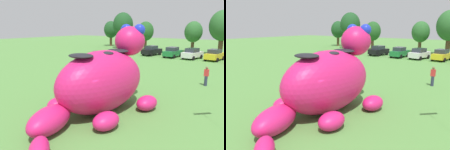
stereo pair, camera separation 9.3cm
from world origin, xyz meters
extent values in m
plane|color=#568E42|center=(0.00, 0.00, 0.00)|extent=(160.00, 160.00, 0.00)
ellipsoid|color=#E01E6B|center=(0.00, 0.87, 1.88)|extent=(3.71, 6.87, 3.77)
ellipsoid|color=#E01E6B|center=(0.16, 3.71, 4.17)|extent=(2.11, 2.29, 1.99)
sphere|color=#1E33CC|center=(-0.37, 4.04, 4.91)|extent=(0.80, 0.80, 0.80)
sphere|color=#1E33CC|center=(0.72, 3.98, 4.91)|extent=(0.80, 0.80, 0.80)
ellipsoid|color=black|center=(0.08, 2.38, 3.62)|extent=(1.57, 1.29, 0.25)
ellipsoid|color=black|center=(0.00, 0.87, 3.62)|extent=(1.57, 1.29, 0.25)
ellipsoid|color=black|center=(-0.09, -0.80, 3.62)|extent=(1.57, 1.29, 0.25)
ellipsoid|color=#E01E6B|center=(-1.99, 2.83, 0.46)|extent=(1.24, 1.67, 0.92)
ellipsoid|color=#E01E6B|center=(2.19, 2.59, 0.46)|extent=(1.24, 1.67, 0.92)
ellipsoid|color=#E01E6B|center=(-2.02, -0.86, 0.46)|extent=(1.24, 1.67, 0.92)
ellipsoid|color=#E01E6B|center=(1.82, -1.07, 0.46)|extent=(1.24, 1.67, 0.92)
ellipsoid|color=#E01E6B|center=(-0.21, -2.97, 0.66)|extent=(2.32, 3.32, 1.32)
ellipsoid|color=#E01E6B|center=(1.29, -4.68, 0.40)|extent=(1.83, 1.75, 0.81)
cube|color=black|center=(-9.67, 26.62, 0.72)|extent=(2.34, 4.32, 0.80)
cube|color=#2D333D|center=(-9.69, 26.47, 1.42)|extent=(1.80, 2.19, 0.60)
cylinder|color=black|center=(-10.30, 28.01, 0.32)|extent=(0.34, 0.67, 0.64)
cylinder|color=black|center=(-8.62, 27.74, 0.32)|extent=(0.34, 0.67, 0.64)
cylinder|color=black|center=(-10.71, 25.51, 0.32)|extent=(0.34, 0.67, 0.64)
cylinder|color=black|center=(-9.03, 25.23, 0.32)|extent=(0.34, 0.67, 0.64)
cube|color=#1E7238|center=(-5.73, 26.45, 0.72)|extent=(1.92, 4.19, 0.80)
cube|color=#2D333D|center=(-5.73, 26.30, 1.42)|extent=(1.60, 2.05, 0.60)
cylinder|color=black|center=(-6.51, 27.77, 0.32)|extent=(0.27, 0.65, 0.64)
cylinder|color=black|center=(-4.81, 27.68, 0.32)|extent=(0.27, 0.65, 0.64)
cylinder|color=black|center=(-6.64, 25.23, 0.32)|extent=(0.27, 0.65, 0.64)
cylinder|color=black|center=(-4.95, 25.14, 0.32)|extent=(0.27, 0.65, 0.64)
cube|color=white|center=(-2.46, 26.46, 0.72)|extent=(2.40, 4.34, 0.80)
cube|color=#2D333D|center=(-2.48, 26.31, 1.42)|extent=(1.82, 2.20, 0.60)
cylinder|color=black|center=(-3.07, 27.86, 0.32)|extent=(0.35, 0.67, 0.64)
cylinder|color=black|center=(-1.39, 27.56, 0.32)|extent=(0.35, 0.67, 0.64)
cylinder|color=black|center=(-3.52, 25.36, 0.32)|extent=(0.35, 0.67, 0.64)
cylinder|color=black|center=(-1.85, 25.06, 0.32)|extent=(0.35, 0.67, 0.64)
cube|color=yellow|center=(0.76, 26.83, 0.72)|extent=(2.20, 4.28, 0.80)
cube|color=#2D333D|center=(0.74, 26.69, 1.42)|extent=(1.73, 2.14, 0.60)
cylinder|color=black|center=(0.07, 28.20, 0.32)|extent=(0.32, 0.66, 0.64)
cylinder|color=black|center=(1.76, 27.99, 0.32)|extent=(0.32, 0.66, 0.64)
cylinder|color=black|center=(-0.24, 25.68, 0.32)|extent=(0.32, 0.66, 0.64)
cylinder|color=black|center=(1.44, 25.47, 0.32)|extent=(0.32, 0.66, 0.64)
cylinder|color=brown|center=(-27.00, 37.50, 1.11)|extent=(0.64, 0.64, 2.23)
ellipsoid|color=#1E4C23|center=(-27.00, 37.50, 4.19)|extent=(3.57, 3.57, 4.28)
cylinder|color=brown|center=(-20.80, 33.95, 1.43)|extent=(0.82, 0.82, 2.86)
ellipsoid|color=#1E4C23|center=(-20.80, 33.95, 5.38)|extent=(4.58, 4.58, 5.49)
cylinder|color=brown|center=(-15.04, 34.10, 1.07)|extent=(0.61, 0.61, 2.13)
ellipsoid|color=#235623|center=(-15.04, 34.10, 4.01)|extent=(3.41, 3.41, 4.09)
cylinder|color=brown|center=(-5.41, 35.77, 1.06)|extent=(0.61, 0.61, 2.13)
ellipsoid|color=#2D662D|center=(-5.41, 35.77, 4.00)|extent=(3.40, 3.40, 4.08)
cylinder|color=brown|center=(0.04, 34.00, 1.38)|extent=(0.79, 0.79, 2.77)
ellipsoid|color=#2D662D|center=(0.04, 34.00, 5.20)|extent=(4.43, 4.43, 5.31)
cylinder|color=#2D334C|center=(-4.94, 9.21, 0.44)|extent=(0.26, 0.26, 0.88)
cube|color=white|center=(-4.94, 9.21, 1.18)|extent=(0.38, 0.22, 0.60)
sphere|color=beige|center=(-4.94, 9.21, 1.60)|extent=(0.22, 0.22, 0.22)
cylinder|color=#2D334C|center=(3.61, 10.84, 0.44)|extent=(0.26, 0.26, 0.88)
cube|color=red|center=(3.61, 10.84, 1.18)|extent=(0.38, 0.22, 0.60)
sphere|color=brown|center=(3.61, 10.84, 1.60)|extent=(0.22, 0.22, 0.22)
camera|label=1|loc=(8.38, -9.34, 5.21)|focal=35.75mm
camera|label=2|loc=(8.46, -9.29, 5.21)|focal=35.75mm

